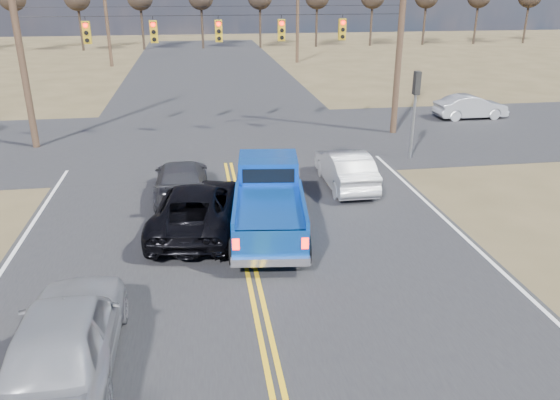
{
  "coord_description": "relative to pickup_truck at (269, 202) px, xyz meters",
  "views": [
    {
      "loc": [
        -1.25,
        -8.97,
        7.4
      ],
      "look_at": [
        1.02,
        5.66,
        1.5
      ],
      "focal_mm": 35.0,
      "sensor_mm": 36.0,
      "label": 1
    }
  ],
  "objects": [
    {
      "name": "signal_gantry",
      "position": [
        -0.32,
        11.13,
        4.03
      ],
      "size": [
        19.6,
        4.83,
        10.0
      ],
      "color": "#473323",
      "rests_on": "ground"
    },
    {
      "name": "road_cross",
      "position": [
        -0.82,
        11.34,
        -1.03
      ],
      "size": [
        120.0,
        12.0,
        0.02
      ],
      "primitive_type": "cube",
      "color": "#28282B",
      "rests_on": "ground"
    },
    {
      "name": "ground",
      "position": [
        -0.82,
        -6.66,
        -1.03
      ],
      "size": [
        160.0,
        160.0,
        0.0
      ],
      "primitive_type": "plane",
      "color": "brown",
      "rests_on": "ground"
    },
    {
      "name": "pickup_truck",
      "position": [
        0.0,
        0.0,
        0.0
      ],
      "size": [
        2.8,
        5.89,
        2.13
      ],
      "rotation": [
        0.0,
        0.0,
        -0.12
      ],
      "color": "black",
      "rests_on": "ground"
    },
    {
      "name": "treeline",
      "position": [
        -0.82,
        20.3,
        4.67
      ],
      "size": [
        87.0,
        117.8,
        7.4
      ],
      "color": "#33261C",
      "rests_on": "ground"
    },
    {
      "name": "silver_suv",
      "position": [
        -4.91,
        -5.97,
        -0.18
      ],
      "size": [
        2.03,
        5.02,
        1.71
      ],
      "primitive_type": "imported",
      "rotation": [
        0.0,
        0.0,
        3.14
      ],
      "color": "#A3A5AB",
      "rests_on": "ground"
    },
    {
      "name": "dgrey_car_queue",
      "position": [
        -2.76,
        3.55,
        -0.35
      ],
      "size": [
        1.94,
        4.74,
        1.37
      ],
      "primitive_type": "imported",
      "rotation": [
        0.0,
        0.0,
        3.14
      ],
      "color": "#39383E",
      "rests_on": "ground"
    },
    {
      "name": "utility_poles",
      "position": [
        -0.82,
        10.34,
        4.19
      ],
      "size": [
        19.6,
        58.32,
        10.0
      ],
      "color": "#473323",
      "rests_on": "ground"
    },
    {
      "name": "black_suv",
      "position": [
        -2.24,
        0.61,
        -0.27
      ],
      "size": [
        3.27,
        5.78,
        1.52
      ],
      "primitive_type": "imported",
      "rotation": [
        0.0,
        0.0,
        3.0
      ],
      "color": "black",
      "rests_on": "ground"
    },
    {
      "name": "road_main",
      "position": [
        -0.82,
        3.34,
        -1.03
      ],
      "size": [
        14.0,
        120.0,
        0.02
      ],
      "primitive_type": "cube",
      "color": "#28282B",
      "rests_on": "ground"
    },
    {
      "name": "cross_car_east_near",
      "position": [
        13.77,
        13.84,
        -0.35
      ],
      "size": [
        1.58,
        4.2,
        1.37
      ],
      "primitive_type": "imported",
      "rotation": [
        0.0,
        0.0,
        1.6
      ],
      "color": "#ACAFB5",
      "rests_on": "ground"
    },
    {
      "name": "white_car_queue",
      "position": [
        3.51,
        3.81,
        -0.31
      ],
      "size": [
        1.53,
        4.38,
        1.44
      ],
      "primitive_type": "imported",
      "rotation": [
        0.0,
        0.0,
        3.14
      ],
      "color": "silver",
      "rests_on": "ground"
    }
  ]
}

